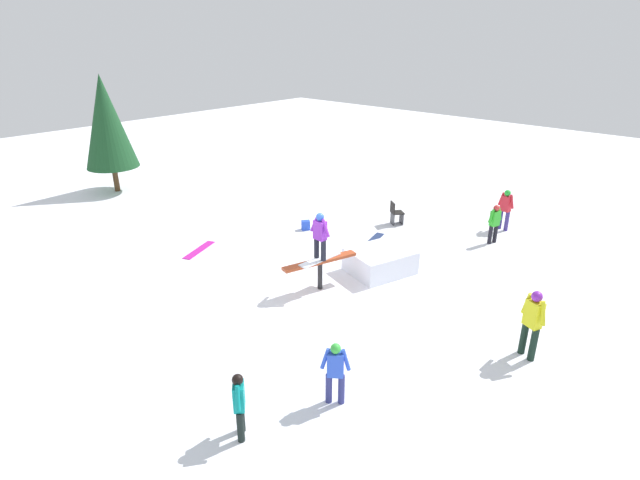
{
  "coord_description": "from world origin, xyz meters",
  "views": [
    {
      "loc": [
        9.28,
        8.42,
        6.83
      ],
      "look_at": [
        0.0,
        0.0,
        1.5
      ],
      "focal_mm": 28.0,
      "sensor_mm": 36.0,
      "label": 1
    }
  ],
  "objects_px": {
    "pine_tree_near": "(106,122)",
    "loose_snowboard_navy": "(374,240)",
    "bystander_yellow": "(532,321)",
    "backpack_on_snow": "(306,225)",
    "bystander_red": "(505,208)",
    "rail_feature": "(320,265)",
    "bystander_blue": "(335,370)",
    "folding_chair": "(396,214)",
    "bystander_green": "(494,222)",
    "bystander_teal": "(239,402)",
    "main_rider_on_rail": "(320,237)",
    "loose_snowboard_magenta": "(199,250)"
  },
  "relations": [
    {
      "from": "backpack_on_snow",
      "to": "folding_chair",
      "type": "bearing_deg",
      "value": -179.91
    },
    {
      "from": "loose_snowboard_navy",
      "to": "folding_chair",
      "type": "height_order",
      "value": "folding_chair"
    },
    {
      "from": "backpack_on_snow",
      "to": "pine_tree_near",
      "type": "relative_size",
      "value": 0.07
    },
    {
      "from": "bystander_yellow",
      "to": "loose_snowboard_navy",
      "type": "height_order",
      "value": "bystander_yellow"
    },
    {
      "from": "bystander_yellow",
      "to": "folding_chair",
      "type": "bearing_deg",
      "value": 169.08
    },
    {
      "from": "bystander_blue",
      "to": "folding_chair",
      "type": "bearing_deg",
      "value": 81.1
    },
    {
      "from": "bystander_red",
      "to": "loose_snowboard_navy",
      "type": "distance_m",
      "value": 5.0
    },
    {
      "from": "main_rider_on_rail",
      "to": "bystander_yellow",
      "type": "xyz_separation_m",
      "value": [
        -0.77,
        5.59,
        -0.66
      ]
    },
    {
      "from": "rail_feature",
      "to": "bystander_yellow",
      "type": "distance_m",
      "value": 5.64
    },
    {
      "from": "bystander_blue",
      "to": "bystander_red",
      "type": "height_order",
      "value": "bystander_red"
    },
    {
      "from": "bystander_yellow",
      "to": "bystander_red",
      "type": "xyz_separation_m",
      "value": [
        -7.1,
        -3.65,
        -0.08
      ]
    },
    {
      "from": "bystander_yellow",
      "to": "bystander_green",
      "type": "xyz_separation_m",
      "value": [
        -5.64,
        -3.4,
        -0.16
      ]
    },
    {
      "from": "bystander_teal",
      "to": "loose_snowboard_magenta",
      "type": "height_order",
      "value": "bystander_teal"
    },
    {
      "from": "loose_snowboard_navy",
      "to": "bystander_red",
      "type": "bearing_deg",
      "value": -50.75
    },
    {
      "from": "main_rider_on_rail",
      "to": "bystander_red",
      "type": "relative_size",
      "value": 0.93
    },
    {
      "from": "loose_snowboard_magenta",
      "to": "pine_tree_near",
      "type": "relative_size",
      "value": 0.3
    },
    {
      "from": "rail_feature",
      "to": "loose_snowboard_navy",
      "type": "height_order",
      "value": "rail_feature"
    },
    {
      "from": "bystander_yellow",
      "to": "folding_chair",
      "type": "xyz_separation_m",
      "value": [
        -4.9,
        -6.88,
        -0.52
      ]
    },
    {
      "from": "main_rider_on_rail",
      "to": "pine_tree_near",
      "type": "bearing_deg",
      "value": -89.08
    },
    {
      "from": "main_rider_on_rail",
      "to": "bystander_red",
      "type": "bearing_deg",
      "value": 169.98
    },
    {
      "from": "bystander_green",
      "to": "bystander_red",
      "type": "distance_m",
      "value": 1.48
    },
    {
      "from": "bystander_red",
      "to": "bystander_teal",
      "type": "xyz_separation_m",
      "value": [
        12.95,
        0.76,
        -0.09
      ]
    },
    {
      "from": "bystander_yellow",
      "to": "backpack_on_snow",
      "type": "distance_m",
      "value": 9.31
    },
    {
      "from": "bystander_yellow",
      "to": "backpack_on_snow",
      "type": "relative_size",
      "value": 4.87
    },
    {
      "from": "pine_tree_near",
      "to": "loose_snowboard_navy",
      "type": "bearing_deg",
      "value": 104.94
    },
    {
      "from": "main_rider_on_rail",
      "to": "bystander_blue",
      "type": "bearing_deg",
      "value": 49.62
    },
    {
      "from": "bystander_green",
      "to": "bystander_yellow",
      "type": "bearing_deg",
      "value": 48.35
    },
    {
      "from": "bystander_teal",
      "to": "loose_snowboard_magenta",
      "type": "xyz_separation_m",
      "value": [
        -4.33,
        -7.46,
        -0.75
      ]
    },
    {
      "from": "pine_tree_near",
      "to": "backpack_on_snow",
      "type": "bearing_deg",
      "value": 103.62
    },
    {
      "from": "bystander_red",
      "to": "rail_feature",
      "type": "bearing_deg",
      "value": -92.89
    },
    {
      "from": "backpack_on_snow",
      "to": "loose_snowboard_navy",
      "type": "bearing_deg",
      "value": 148.45
    },
    {
      "from": "loose_snowboard_navy",
      "to": "pine_tree_near",
      "type": "height_order",
      "value": "pine_tree_near"
    },
    {
      "from": "bystander_blue",
      "to": "loose_snowboard_navy",
      "type": "xyz_separation_m",
      "value": [
        -7.15,
        -4.34,
        -0.76
      ]
    },
    {
      "from": "bystander_yellow",
      "to": "bystander_red",
      "type": "relative_size",
      "value": 1.1
    },
    {
      "from": "pine_tree_near",
      "to": "bystander_yellow",
      "type": "bearing_deg",
      "value": 90.35
    },
    {
      "from": "loose_snowboard_navy",
      "to": "backpack_on_snow",
      "type": "bearing_deg",
      "value": 95.3
    },
    {
      "from": "bystander_green",
      "to": "backpack_on_snow",
      "type": "xyz_separation_m",
      "value": [
        3.42,
        -5.61,
        -0.6
      ]
    },
    {
      "from": "main_rider_on_rail",
      "to": "loose_snowboard_navy",
      "type": "relative_size",
      "value": 1.08
    },
    {
      "from": "bystander_blue",
      "to": "bystander_green",
      "type": "height_order",
      "value": "bystander_green"
    },
    {
      "from": "loose_snowboard_navy",
      "to": "bystander_blue",
      "type": "bearing_deg",
      "value": -163.41
    },
    {
      "from": "bystander_blue",
      "to": "loose_snowboard_magenta",
      "type": "relative_size",
      "value": 0.9
    },
    {
      "from": "main_rider_on_rail",
      "to": "backpack_on_snow",
      "type": "relative_size",
      "value": 4.14
    },
    {
      "from": "bystander_red",
      "to": "folding_chair",
      "type": "height_order",
      "value": "bystander_red"
    },
    {
      "from": "main_rider_on_rail",
      "to": "bystander_teal",
      "type": "height_order",
      "value": "main_rider_on_rail"
    },
    {
      "from": "rail_feature",
      "to": "folding_chair",
      "type": "relative_size",
      "value": 2.56
    },
    {
      "from": "bystander_blue",
      "to": "pine_tree_near",
      "type": "height_order",
      "value": "pine_tree_near"
    },
    {
      "from": "bystander_green",
      "to": "bystander_teal",
      "type": "bearing_deg",
      "value": 19.8
    },
    {
      "from": "backpack_on_snow",
      "to": "pine_tree_near",
      "type": "height_order",
      "value": "pine_tree_near"
    },
    {
      "from": "main_rider_on_rail",
      "to": "pine_tree_near",
      "type": "xyz_separation_m",
      "value": [
        -0.65,
        -13.05,
        1.51
      ]
    },
    {
      "from": "bystander_blue",
      "to": "bystander_red",
      "type": "relative_size",
      "value": 0.91
    }
  ]
}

